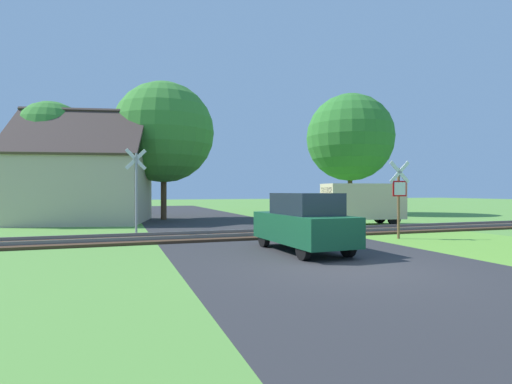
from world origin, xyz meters
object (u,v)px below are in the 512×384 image
Objects in this scene: tree_far at (350,138)px; mail_truck at (360,202)px; house at (84,186)px; tree_left at (51,139)px; parked_car at (303,222)px; crossing_sign_far at (136,186)px; tree_center at (164,133)px; stop_sign_near at (399,194)px.

tree_far is 11.67m from mail_truck.
tree_left is (-1.93, 1.42, 2.88)m from house.
mail_truck reaches higher than parked_car.
crossing_sign_far is 20.58m from tree_far.
house is (-2.56, 8.45, 0.07)m from crossing_sign_far.
tree_center is 2.19× the size of parked_car.
tree_far is (14.89, 1.50, 0.52)m from tree_center.
mail_truck is (16.25, -8.21, -3.77)m from tree_left.
tree_far reaches higher than tree_center.
stop_sign_near is at bearing -35.78° from crossing_sign_far.
tree_far reaches higher than tree_left.
parked_car is (2.47, -15.43, -4.74)m from tree_center.
tree_center is 16.33m from parked_car.
tree_left reaches higher than parked_car.
parked_car is at bearing -51.48° from house.
stop_sign_near is at bearing 17.46° from parked_car.
tree_far is 1.33× the size of tree_left.
parked_car is (-7.17, -7.74, -0.34)m from mail_truck.
crossing_sign_far is at bearing 106.45° from mail_truck.
tree_far is 21.55m from tree_left.
house is 0.88× the size of tree_far.
house is 5.91m from tree_center.
crossing_sign_far is 11.90m from mail_truck.
tree_far is (7.48, 15.16, 4.42)m from stop_sign_near.
house is at bearing -42.77° from stop_sign_near.
stop_sign_near is 17.58m from house.
tree_center reaches higher than parked_car.
stop_sign_near is 0.84× the size of crossing_sign_far.
house is 1.17× the size of tree_left.
crossing_sign_far is 0.88× the size of parked_car.
crossing_sign_far is at bearing -60.81° from house.
tree_left is at bearing 103.07° from crossing_sign_far.
tree_center is at bearing 96.86° from parked_car.
mail_truck is (14.32, -6.80, -0.89)m from house.
tree_center is (-7.41, 13.66, 3.90)m from stop_sign_near.
parked_car is (4.58, -6.08, -1.17)m from crossing_sign_far.
tree_left is at bearing 117.40° from parked_car.
stop_sign_near is 0.31× the size of tree_far.
house reaches higher than mail_truck.
crossing_sign_far is 0.40× the size of tree_center.
tree_left reaches higher than crossing_sign_far.
tree_center is (4.67, 0.89, 3.50)m from house.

